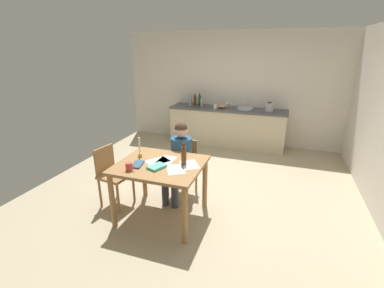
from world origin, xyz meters
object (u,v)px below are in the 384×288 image
(sink_unit, at_px, (245,108))
(person_seated, at_px, (179,156))
(bottle_sauce, at_px, (202,102))
(coffee_mug, at_px, (129,167))
(stovetop_kettle, at_px, (269,107))
(chair_side_empty, at_px, (112,173))
(bottle_oil, at_px, (190,100))
(book_magazine, at_px, (157,167))
(teacup_on_counter, at_px, (215,107))
(dining_table, at_px, (161,172))
(book_cookery, at_px, (138,164))
(wine_bottle_on_table, at_px, (184,156))
(candlestick, at_px, (140,152))
(wine_glass_near_sink, at_px, (231,103))
(chair_at_table, at_px, (184,164))
(bottle_vinegar, at_px, (195,101))
(bottle_wine_red, at_px, (200,101))
(mixing_bowl, at_px, (222,106))
(wine_glass_by_kettle, at_px, (227,102))

(sink_unit, bearing_deg, person_seated, -102.86)
(bottle_sauce, bearing_deg, coffee_mug, -88.11)
(sink_unit, distance_m, stovetop_kettle, 0.53)
(chair_side_empty, bearing_deg, bottle_oil, 87.74)
(book_magazine, xyz_separation_m, teacup_on_counter, (-0.04, 3.14, 0.14))
(dining_table, distance_m, chair_side_empty, 0.83)
(dining_table, distance_m, sink_unit, 3.23)
(book_cookery, xyz_separation_m, wine_bottle_on_table, (0.56, 0.21, 0.11))
(candlestick, distance_m, wine_glass_near_sink, 3.25)
(chair_at_table, relative_size, wine_glass_near_sink, 5.63)
(bottle_vinegar, bearing_deg, wine_bottle_on_table, -74.31)
(dining_table, height_order, bottle_oil, bottle_oil)
(book_cookery, xyz_separation_m, sink_unit, (0.88, 3.30, 0.12))
(book_magazine, distance_m, sink_unit, 3.35)
(candlestick, bearing_deg, book_cookery, -67.67)
(coffee_mug, relative_size, wine_bottle_on_table, 0.41)
(chair_at_table, distance_m, person_seated, 0.24)
(bottle_vinegar, distance_m, stovetop_kettle, 1.74)
(dining_table, height_order, sink_unit, sink_unit)
(chair_side_empty, bearing_deg, wine_glass_near_sink, 71.24)
(candlestick, xyz_separation_m, sink_unit, (0.99, 3.04, 0.05))
(book_cookery, height_order, teacup_on_counter, teacup_on_counter)
(person_seated, height_order, chair_side_empty, person_seated)
(coffee_mug, distance_m, bottle_wine_red, 3.50)
(book_cookery, relative_size, bottle_sauce, 0.94)
(book_magazine, height_order, bottle_wine_red, bottle_wine_red)
(bottle_oil, bearing_deg, chair_side_empty, -92.26)
(candlestick, bearing_deg, book_magazine, -33.82)
(candlestick, height_order, mixing_bowl, candlestick)
(chair_side_empty, height_order, stovetop_kettle, stovetop_kettle)
(mixing_bowl, height_order, stovetop_kettle, stovetop_kettle)
(bottle_oil, distance_m, bottle_sauce, 0.31)
(candlestick, relative_size, bottle_wine_red, 0.91)
(coffee_mug, height_order, teacup_on_counter, teacup_on_counter)
(sink_unit, relative_size, wine_glass_near_sink, 2.34)
(bottle_sauce, distance_m, mixing_bowl, 0.49)
(person_seated, xyz_separation_m, bottle_oil, (-0.73, 2.59, 0.36))
(sink_unit, distance_m, bottle_oil, 1.33)
(chair_side_empty, distance_m, sink_unit, 3.44)
(coffee_mug, bearing_deg, bottle_vinegar, 95.03)
(sink_unit, bearing_deg, wine_glass_by_kettle, 162.05)
(bottle_oil, distance_m, mixing_bowl, 0.80)
(wine_bottle_on_table, xyz_separation_m, mixing_bowl, (-0.20, 3.07, 0.03))
(candlestick, height_order, bottle_sauce, bottle_sauce)
(dining_table, height_order, bottle_sauce, bottle_sauce)
(book_magazine, distance_m, mixing_bowl, 3.28)
(person_seated, bearing_deg, coffee_mug, -109.33)
(coffee_mug, distance_m, book_magazine, 0.34)
(coffee_mug, bearing_deg, chair_side_empty, 145.23)
(teacup_on_counter, bearing_deg, wine_glass_by_kettle, 56.03)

